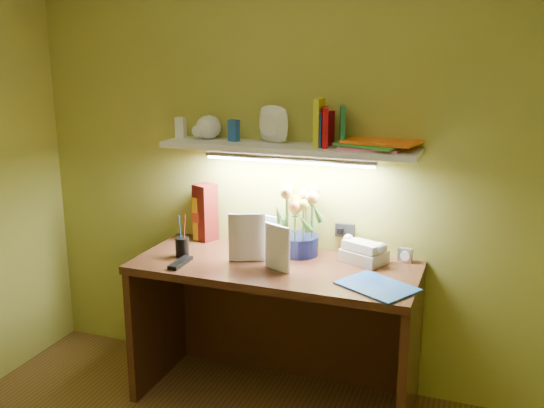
# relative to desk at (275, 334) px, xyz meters

# --- Properties ---
(desk) EXTENTS (1.40, 0.60, 0.75)m
(desk) POSITION_rel_desk_xyz_m (0.00, 0.00, 0.00)
(desk) COLOR #381C0F
(desk) RESTS_ON ground
(flower_bouquet) EXTENTS (0.29, 0.29, 0.35)m
(flower_bouquet) POSITION_rel_desk_xyz_m (0.07, 0.18, 0.55)
(flower_bouquet) COLOR #0E123D
(flower_bouquet) RESTS_ON desk
(telephone) EXTENTS (0.25, 0.22, 0.12)m
(telephone) POSITION_rel_desk_xyz_m (0.40, 0.18, 0.44)
(telephone) COLOR beige
(telephone) RESTS_ON desk
(desk_clock) EXTENTS (0.07, 0.05, 0.07)m
(desk_clock) POSITION_rel_desk_xyz_m (0.60, 0.26, 0.41)
(desk_clock) COLOR #B2B2B7
(desk_clock) RESTS_ON desk
(whisky_bottle) EXTENTS (0.10, 0.10, 0.31)m
(whisky_bottle) POSITION_rel_desk_xyz_m (-0.51, 0.24, 0.53)
(whisky_bottle) COLOR #C18309
(whisky_bottle) RESTS_ON desk
(whisky_box) EXTENTS (0.13, 0.13, 0.31)m
(whisky_box) POSITION_rel_desk_xyz_m (-0.49, 0.24, 0.53)
(whisky_box) COLOR #5A130F
(whisky_box) RESTS_ON desk
(pen_cup) EXTENTS (0.07, 0.07, 0.17)m
(pen_cup) POSITION_rel_desk_xyz_m (-0.48, -0.06, 0.46)
(pen_cup) COLOR black
(pen_cup) RESTS_ON desk
(art_card) EXTENTS (0.19, 0.08, 0.18)m
(art_card) POSITION_rel_desk_xyz_m (-0.12, 0.20, 0.47)
(art_card) COLOR white
(art_card) RESTS_ON desk
(tv_remote) EXTENTS (0.05, 0.18, 0.02)m
(tv_remote) POSITION_rel_desk_xyz_m (-0.43, -0.17, 0.38)
(tv_remote) COLOR black
(tv_remote) RESTS_ON desk
(blue_folder) EXTENTS (0.39, 0.36, 0.01)m
(blue_folder) POSITION_rel_desk_xyz_m (0.53, -0.13, 0.38)
(blue_folder) COLOR #2155A8
(blue_folder) RESTS_ON desk
(desk_book_a) EXTENTS (0.18, 0.08, 0.25)m
(desk_book_a) POSITION_rel_desk_xyz_m (-0.23, -0.04, 0.50)
(desk_book_a) COLOR silver
(desk_book_a) RESTS_ON desk
(desk_book_b) EXTENTS (0.15, 0.09, 0.22)m
(desk_book_b) POSITION_rel_desk_xyz_m (-0.04, -0.04, 0.49)
(desk_book_b) COLOR white
(desk_book_b) RESTS_ON desk
(wall_shelf) EXTENTS (1.30, 0.33, 0.26)m
(wall_shelf) POSITION_rel_desk_xyz_m (0.01, 0.18, 0.96)
(wall_shelf) COLOR white
(wall_shelf) RESTS_ON ground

